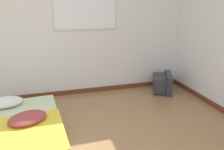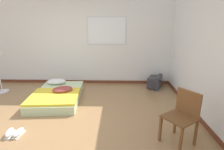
% 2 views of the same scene
% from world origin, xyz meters
% --- Properties ---
extents(ground_plane, '(20.00, 20.00, 0.00)m').
position_xyz_m(ground_plane, '(0.00, 0.00, 0.00)').
color(ground_plane, '#997047').
extents(wall_back, '(7.91, 0.08, 2.60)m').
position_xyz_m(wall_back, '(0.01, 2.44, 1.29)').
color(wall_back, white).
rests_on(wall_back, ground_plane).
extents(wall_right, '(0.08, 7.23, 2.60)m').
position_xyz_m(wall_right, '(2.79, 0.00, 1.29)').
color(wall_right, white).
rests_on(wall_right, ground_plane).
extents(mattress_bed, '(1.21, 1.78, 0.34)m').
position_xyz_m(mattress_bed, '(-0.36, 1.12, 0.13)').
color(mattress_bed, beige).
rests_on(mattress_bed, ground_plane).
extents(crt_tv, '(0.53, 0.64, 0.37)m').
position_xyz_m(crt_tv, '(2.26, 2.05, 0.18)').
color(crt_tv, '#333338').
rests_on(crt_tv, ground_plane).
extents(wooden_chair, '(0.59, 0.59, 0.85)m').
position_xyz_m(wooden_chair, '(2.15, -0.43, 0.50)').
color(wooden_chair, brown).
rests_on(wooden_chair, ground_plane).
extents(sneaker_pair, '(0.29, 0.28, 0.10)m').
position_xyz_m(sneaker_pair, '(-0.62, -0.37, 0.05)').
color(sneaker_pair, silver).
rests_on(sneaker_pair, ground_plane).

